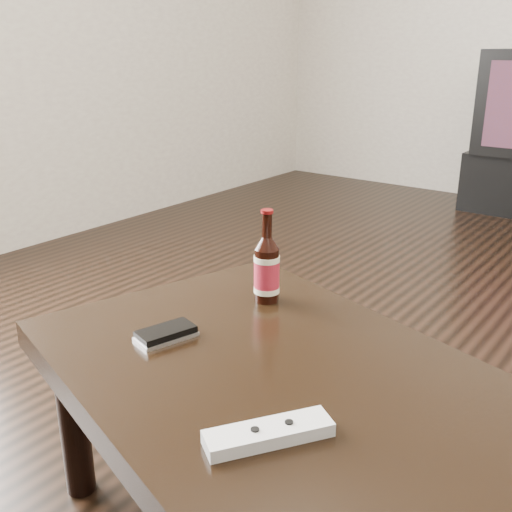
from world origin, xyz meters
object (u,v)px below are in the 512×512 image
Objects in this scene: phone at (166,334)px; remote at (269,433)px; coffee_table at (305,417)px; beer_bottle at (267,269)px.

remote is at bearing -5.72° from phone.
coffee_table is at bearing 135.15° from remote.
beer_bottle reaches higher than phone.
remote is (0.35, -0.14, 0.00)m from phone.
coffee_table is 0.40m from beer_bottle.
coffee_table is at bearing -43.71° from beer_bottle.
beer_bottle is 1.12× the size of remote.
remote reaches higher than coffee_table.
remote is at bearing -53.49° from beer_bottle.
coffee_table is 6.60× the size of remote.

